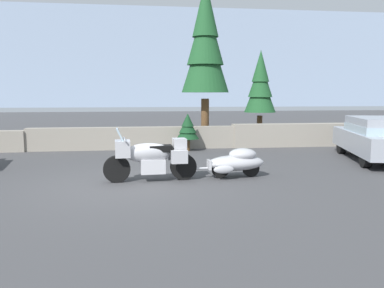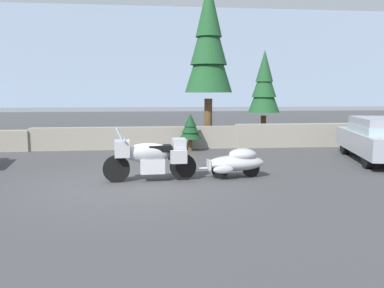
{
  "view_description": "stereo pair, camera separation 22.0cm",
  "coord_description": "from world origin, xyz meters",
  "px_view_note": "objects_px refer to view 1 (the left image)",
  "views": [
    {
      "loc": [
        0.23,
        -9.45,
        2.15
      ],
      "look_at": [
        1.6,
        0.8,
        0.85
      ],
      "focal_mm": 37.33,
      "sensor_mm": 36.0,
      "label": 1
    },
    {
      "loc": [
        0.44,
        -9.48,
        2.15
      ],
      "look_at": [
        1.6,
        0.8,
        0.85
      ],
      "focal_mm": 37.33,
      "sensor_mm": 36.0,
      "label": 2
    }
  ],
  "objects_px": {
    "pine_tree_tall": "(205,42)",
    "car_shaped_trailer": "(236,162)",
    "sedan_at_right_edge": "(379,137)",
    "pine_tree_secondary": "(260,85)",
    "touring_motorcycle": "(150,156)"
  },
  "relations": [
    {
      "from": "sedan_at_right_edge",
      "to": "pine_tree_tall",
      "type": "bearing_deg",
      "value": 136.55
    },
    {
      "from": "pine_tree_tall",
      "to": "sedan_at_right_edge",
      "type": "bearing_deg",
      "value": -43.45
    },
    {
      "from": "sedan_at_right_edge",
      "to": "car_shaped_trailer",
      "type": "bearing_deg",
      "value": -159.68
    },
    {
      "from": "touring_motorcycle",
      "to": "pine_tree_secondary",
      "type": "xyz_separation_m",
      "value": [
        5.15,
        7.63,
        1.94
      ]
    },
    {
      "from": "touring_motorcycle",
      "to": "pine_tree_secondary",
      "type": "distance_m",
      "value": 9.41
    },
    {
      "from": "touring_motorcycle",
      "to": "pine_tree_secondary",
      "type": "bearing_deg",
      "value": 56.0
    },
    {
      "from": "pine_tree_tall",
      "to": "car_shaped_trailer",
      "type": "bearing_deg",
      "value": -92.41
    },
    {
      "from": "pine_tree_tall",
      "to": "pine_tree_secondary",
      "type": "bearing_deg",
      "value": 19.49
    },
    {
      "from": "pine_tree_tall",
      "to": "pine_tree_secondary",
      "type": "height_order",
      "value": "pine_tree_tall"
    },
    {
      "from": "sedan_at_right_edge",
      "to": "pine_tree_secondary",
      "type": "relative_size",
      "value": 1.18
    },
    {
      "from": "car_shaped_trailer",
      "to": "pine_tree_secondary",
      "type": "relative_size",
      "value": 0.54
    },
    {
      "from": "sedan_at_right_edge",
      "to": "pine_tree_secondary",
      "type": "height_order",
      "value": "pine_tree_secondary"
    },
    {
      "from": "sedan_at_right_edge",
      "to": "pine_tree_tall",
      "type": "relative_size",
      "value": 0.71
    },
    {
      "from": "car_shaped_trailer",
      "to": "pine_tree_secondary",
      "type": "distance_m",
      "value": 8.33
    },
    {
      "from": "touring_motorcycle",
      "to": "pine_tree_tall",
      "type": "xyz_separation_m",
      "value": [
        2.49,
        6.69,
        3.62
      ]
    }
  ]
}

